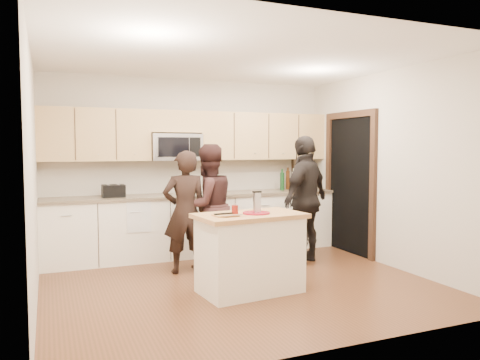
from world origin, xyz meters
name	(u,v)px	position (x,y,z in m)	size (l,w,h in m)	color
floor	(239,283)	(0.00, 0.00, 0.00)	(4.50, 4.50, 0.00)	brown
room_shell	(239,140)	(0.00, 0.00, 1.73)	(4.52, 4.02, 2.71)	#BAB19F
back_cabinetry	(198,224)	(0.00, 1.69, 0.47)	(4.50, 0.66, 0.94)	white
upper_cabinetry	(196,135)	(0.03, 1.83, 1.84)	(4.50, 0.33, 0.75)	tan
microwave	(175,147)	(-0.31, 1.80, 1.65)	(0.76, 0.41, 0.40)	silver
doorway	(350,179)	(2.23, 0.90, 1.16)	(0.06, 1.25, 2.20)	black
framed_picture	(299,168)	(1.95, 1.98, 1.28)	(0.30, 0.03, 0.38)	black
dish_towel	(137,207)	(-0.95, 1.50, 0.80)	(0.34, 0.60, 0.48)	white
island	(250,253)	(-0.01, -0.35, 0.45)	(1.26, 0.82, 0.90)	white
red_plate	(256,213)	(0.05, -0.38, 0.91)	(0.31, 0.31, 0.02)	maroon
box_grater	(257,201)	(0.06, -0.37, 1.04)	(0.09, 0.06, 0.24)	silver
drink_glass	(235,210)	(-0.22, -0.41, 0.96)	(0.07, 0.07, 0.11)	maroon
cutting_board	(226,215)	(-0.34, -0.43, 0.91)	(0.25, 0.20, 0.02)	#BA804D
tongs	(226,214)	(-0.33, -0.42, 0.93)	(0.27, 0.03, 0.02)	black
knife	(233,215)	(-0.29, -0.53, 0.92)	(0.22, 0.02, 0.01)	silver
toaster	(113,191)	(-1.25, 1.67, 1.03)	(0.31, 0.25, 0.18)	black
bottle_cluster	(298,179)	(1.77, 1.71, 1.12)	(0.73, 0.26, 0.38)	black
orchid	(311,176)	(2.02, 1.72, 1.16)	(0.24, 0.20, 0.44)	#346528
woman_left	(185,212)	(-0.46, 0.74, 0.80)	(0.59, 0.38, 1.61)	black
woman_center	(208,206)	(-0.11, 0.87, 0.84)	(0.82, 0.64, 1.69)	black
woman_right	(306,199)	(1.28, 0.63, 0.91)	(1.06, 0.44, 1.81)	black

